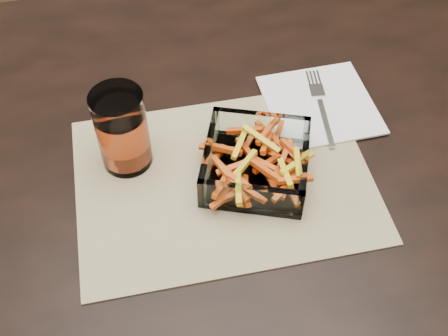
# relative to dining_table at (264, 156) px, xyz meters

# --- Properties ---
(dining_table) EXTENTS (1.60, 0.90, 0.75)m
(dining_table) POSITION_rel_dining_table_xyz_m (0.00, 0.00, 0.00)
(dining_table) COLOR black
(dining_table) RESTS_ON ground
(placemat) EXTENTS (0.46, 0.35, 0.00)m
(placemat) POSITION_rel_dining_table_xyz_m (-0.10, -0.10, 0.09)
(placemat) COLOR tan
(placemat) RESTS_ON dining_table
(glass_bowl) EXTENTS (0.20, 0.20, 0.06)m
(glass_bowl) POSITION_rel_dining_table_xyz_m (-0.05, -0.10, 0.12)
(glass_bowl) COLOR white
(glass_bowl) RESTS_ON placemat
(tumbler) EXTENTS (0.08, 0.08, 0.14)m
(tumbler) POSITION_rel_dining_table_xyz_m (-0.24, -0.03, 0.15)
(tumbler) COLOR white
(tumbler) RESTS_ON placemat
(napkin) EXTENTS (0.18, 0.18, 0.00)m
(napkin) POSITION_rel_dining_table_xyz_m (0.10, 0.02, 0.09)
(napkin) COLOR white
(napkin) RESTS_ON placemat
(fork) EXTENTS (0.04, 0.18, 0.00)m
(fork) POSITION_rel_dining_table_xyz_m (0.10, 0.01, 0.10)
(fork) COLOR silver
(fork) RESTS_ON napkin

